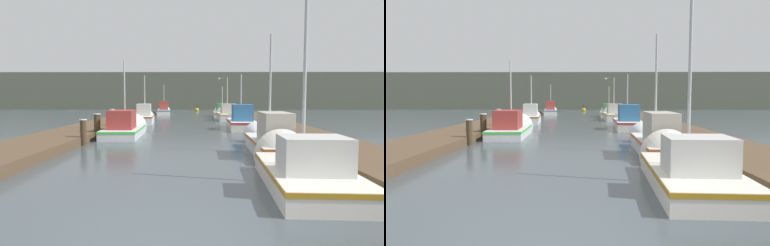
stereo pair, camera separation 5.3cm
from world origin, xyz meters
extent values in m
cube|color=brown|center=(-5.72, 16.00, 0.18)|extent=(2.76, 40.00, 0.36)
cube|color=brown|center=(5.72, 16.00, 0.18)|extent=(2.76, 40.00, 0.36)
cube|color=#565B4C|center=(0.00, 56.60, 2.90)|extent=(120.00, 16.00, 5.80)
cube|color=silver|center=(3.04, 3.12, 0.24)|extent=(1.98, 4.24, 0.47)
cube|color=#AD7C1D|center=(3.04, 3.12, 0.41)|extent=(2.01, 4.27, 0.10)
cone|color=silver|center=(3.16, 5.59, 0.24)|extent=(1.72, 0.89, 1.69)
cube|color=silver|center=(3.01, 2.60, 0.86)|extent=(1.43, 1.23, 0.77)
cylinder|color=#B2B2B7|center=(3.06, 3.43, 2.45)|extent=(0.08, 0.08, 3.96)
cube|color=silver|center=(3.24, 7.71, 0.26)|extent=(1.43, 4.64, 0.53)
cube|color=#C35619|center=(3.24, 7.71, 0.47)|extent=(1.46, 4.67, 0.10)
cone|color=silver|center=(3.30, 10.58, 0.26)|extent=(1.29, 1.16, 1.27)
cube|color=#B2AD9E|center=(3.23, 7.13, 1.03)|extent=(0.97, 1.91, 1.01)
cylinder|color=#B2B2B7|center=(3.25, 8.05, 2.44)|extent=(0.08, 0.08, 3.82)
cube|color=silver|center=(-3.22, 12.99, 0.23)|extent=(1.89, 4.38, 0.46)
cube|color=#3FD63C|center=(-3.22, 12.99, 0.40)|extent=(1.92, 4.41, 0.10)
cone|color=silver|center=(-3.31, 15.65, 0.23)|extent=(1.69, 1.04, 1.65)
cube|color=#99332D|center=(-3.20, 12.45, 0.92)|extent=(1.26, 1.79, 0.92)
cylinder|color=#B2B2B7|center=(-3.23, 13.32, 2.20)|extent=(0.08, 0.08, 3.48)
cube|color=silver|center=(3.42, 17.28, 0.28)|extent=(1.75, 4.80, 0.56)
cube|color=#AA2323|center=(3.42, 17.28, 0.50)|extent=(1.79, 4.83, 0.10)
cone|color=silver|center=(3.51, 20.25, 0.28)|extent=(1.57, 1.23, 1.53)
cube|color=#2D6699|center=(3.40, 16.69, 1.07)|extent=(1.27, 1.63, 1.02)
cylinder|color=#B2B2B7|center=(3.43, 17.64, 2.03)|extent=(0.08, 0.08, 2.94)
cube|color=silver|center=(-3.43, 21.49, 0.31)|extent=(1.60, 3.95, 0.62)
cube|color=#A9501F|center=(-3.43, 21.49, 0.56)|extent=(1.63, 3.99, 0.10)
cone|color=silver|center=(-3.60, 23.80, 0.31)|extent=(1.29, 0.86, 1.24)
cube|color=silver|center=(-3.39, 21.01, 1.06)|extent=(1.11, 1.65, 0.89)
cylinder|color=#B2B2B7|center=(-3.45, 21.78, 2.14)|extent=(0.08, 0.08, 3.05)
cube|color=silver|center=(3.28, 25.33, 0.30)|extent=(1.75, 4.86, 0.60)
cube|color=gold|center=(3.28, 25.33, 0.54)|extent=(1.78, 4.89, 0.10)
cone|color=silver|center=(3.24, 28.29, 0.30)|extent=(1.61, 1.11, 1.59)
cube|color=#B2AD9E|center=(3.29, 24.73, 1.02)|extent=(1.28, 1.40, 0.83)
cylinder|color=#B2B2B7|center=(3.27, 25.70, 2.17)|extent=(0.08, 0.08, 3.13)
cube|color=silver|center=(3.18, 30.01, 0.23)|extent=(1.77, 3.66, 0.45)
cube|color=#8C6313|center=(3.18, 30.01, 0.39)|extent=(1.80, 3.69, 0.10)
cone|color=silver|center=(3.20, 32.25, 0.23)|extent=(1.66, 0.85, 1.65)
cube|color=#387A42|center=(3.17, 29.55, 0.92)|extent=(1.25, 1.43, 0.93)
cylinder|color=#B2B2B7|center=(3.18, 30.28, 1.77)|extent=(0.08, 0.08, 2.64)
cube|color=silver|center=(-3.15, 34.28, 0.29)|extent=(1.79, 5.18, 0.57)
cube|color=#1860A3|center=(-3.15, 34.28, 0.51)|extent=(1.83, 5.22, 0.10)
cone|color=silver|center=(-3.38, 37.29, 0.29)|extent=(1.40, 1.05, 1.34)
cube|color=#99332D|center=(-3.10, 33.65, 1.05)|extent=(1.04, 1.51, 0.96)
cylinder|color=#B2B2B7|center=(-3.18, 34.66, 1.98)|extent=(0.08, 0.08, 2.82)
cylinder|color=#473523|center=(-4.33, 12.04, 0.60)|extent=(0.31, 0.31, 1.20)
cylinder|color=silver|center=(-4.33, 12.04, 1.22)|extent=(0.35, 0.35, 0.04)
cylinder|color=#473523|center=(-4.27, 9.80, 0.54)|extent=(0.26, 0.26, 1.07)
cylinder|color=silver|center=(-4.27, 9.80, 1.09)|extent=(0.30, 0.30, 0.04)
cylinder|color=#473523|center=(-4.50, 15.74, 0.64)|extent=(0.27, 0.27, 1.28)
cylinder|color=silver|center=(-4.50, 15.74, 1.30)|extent=(0.31, 0.31, 0.04)
cylinder|color=#473523|center=(-4.39, 29.55, 0.61)|extent=(0.21, 0.21, 1.22)
cylinder|color=silver|center=(-4.39, 29.55, 1.24)|extent=(0.24, 0.24, 0.04)
sphere|color=gold|center=(0.63, 42.76, 0.16)|extent=(0.60, 0.60, 0.60)
cylinder|color=black|center=(0.63, 42.76, 0.71)|extent=(0.06, 0.06, 0.50)
ellipsoid|color=white|center=(2.51, 24.69, 3.58)|extent=(0.27, 0.31, 0.12)
cube|color=gray|center=(2.40, 24.76, 3.60)|extent=(0.29, 0.25, 0.07)
cube|color=gray|center=(2.62, 24.61, 3.60)|extent=(0.29, 0.25, 0.07)
camera|label=1|loc=(0.53, -4.60, 2.09)|focal=32.00mm
camera|label=2|loc=(0.58, -4.60, 2.09)|focal=32.00mm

